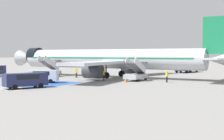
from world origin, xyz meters
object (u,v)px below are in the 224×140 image
Objects in this scene: boarding_stairs_forward at (49,71)px; airliner at (109,59)px; traffic_cone_0 at (126,80)px; ground_crew_1 at (103,74)px; ground_crew_2 at (76,72)px; service_van_0 at (25,79)px; fuel_tanker at (187,64)px; ground_crew_0 at (167,75)px; boarding_stairs_aft at (136,75)px; service_van_1 at (43,75)px; traffic_cone_1 at (51,78)px.

airliner is at bearing 21.98° from boarding_stairs_forward.
traffic_cone_0 is at bearing -136.70° from airliner.
ground_crew_2 reaches higher than ground_crew_1.
service_van_0 is 18.05m from ground_crew_2.
fuel_tanker is at bearing -19.40° from airliner.
ground_crew_0 is 17.37m from ground_crew_2.
fuel_tanker is 30.21m from traffic_cone_0.
ground_crew_2 is at bearing 129.24° from service_van_0.
fuel_tanker is at bearing 89.33° from boarding_stairs_aft.
service_van_0 is 20.64m from ground_crew_0.
fuel_tanker reaches higher than service_van_1.
traffic_cone_0 is (4.89, -1.72, -0.67)m from ground_crew_1.
ground_crew_2 is (-4.81, 17.40, -0.10)m from service_van_0.
traffic_cone_1 is at bearing -105.92° from fuel_tanker.
airliner reaches higher than boarding_stairs_aft.
airliner reaches higher than ground_crew_2.
boarding_stairs_forward is at bearing 167.97° from traffic_cone_0.
service_van_1 reaches higher than traffic_cone_0.
service_van_0 is at bearing -178.71° from airliner.
ground_crew_0 is at bearing 152.97° from ground_crew_2.
ground_crew_0 is 1.01× the size of ground_crew_2.
traffic_cone_0 is (11.99, -4.15, -0.74)m from ground_crew_2.
ground_crew_0 is 1.07× the size of ground_crew_1.
ground_crew_2 is (-17.34, 1.01, -0.01)m from ground_crew_0.
ground_crew_2 is 4.00× the size of traffic_cone_1.
fuel_tanker is 14.36× the size of traffic_cone_0.
service_van_0 is 9.10× the size of traffic_cone_0.
traffic_cone_0 is at bearing 85.35° from service_van_0.
service_van_0 is (-7.87, -43.41, -0.74)m from fuel_tanker.
boarding_stairs_aft is 5.32m from ground_crew_0.
fuel_tanker is 5.14× the size of ground_crew_1.
service_van_1 is at bearing -135.43° from boarding_stairs_aft.
fuel_tanker is at bearing 88.70° from traffic_cone_0.
fuel_tanker is at bearing 136.39° from service_van_1.
airliner is 6.44m from ground_crew_2.
fuel_tanker reaches higher than service_van_0.
airliner reaches higher than traffic_cone_0.
fuel_tanker is at bearing -139.67° from ground_crew_2.
traffic_cone_1 is at bearing 140.27° from service_van_0.
boarding_stairs_aft is 3.70m from traffic_cone_0.
traffic_cone_1 is (-2.41, 4.59, -0.92)m from service_van_1.
fuel_tanker is at bearing 67.07° from traffic_cone_1.
boarding_stairs_aft reaches higher than service_van_0.
ground_crew_2 is at bearing 3.29° from boarding_stairs_forward.
traffic_cone_1 is at bearing -171.78° from traffic_cone_0.
service_van_1 is 7.94× the size of traffic_cone_0.
airliner is 11.73m from traffic_cone_1.
service_van_0 is at bearing -1.07° from service_van_1.
boarding_stairs_forward is (-10.74, -4.18, -2.33)m from airliner.
airliner is 14.98m from service_van_1.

